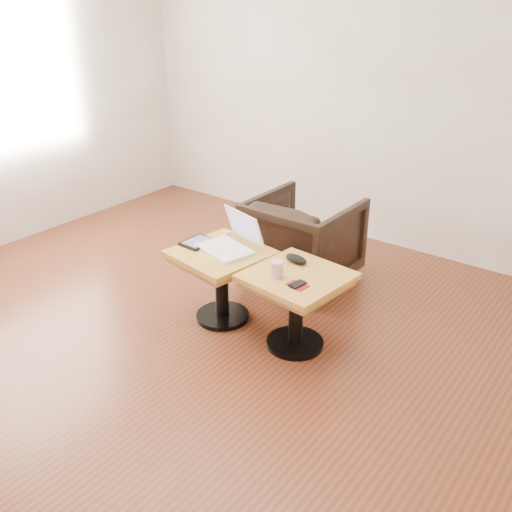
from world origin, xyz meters
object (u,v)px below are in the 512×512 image
Objects in this scene: side_table_right at (297,293)px; striped_cup at (277,269)px; laptop at (231,242)px; side_table_left at (221,268)px; armchair at (303,240)px.

side_table_right is 6.27× the size of striped_cup.
laptop is 4.38× the size of striped_cup.
striped_cup is (0.51, -0.07, 0.18)m from side_table_left.
laptop is 0.58× the size of armchair.
armchair is (-0.39, 0.90, -0.22)m from striped_cup.
side_table_left is 0.86× the size of armchair.
laptop is 0.79m from armchair.
armchair is at bearing 113.34° from striped_cup.
side_table_right is at bearing 10.68° from laptop.
striped_cup is at bearing 113.46° from armchair.
laptop is at bearing 163.14° from striped_cup.
laptop reaches higher than side_table_left.
side_table_right is 0.83× the size of armchair.
laptop is 0.50m from striped_cup.
side_table_left is at bearing 81.66° from armchair.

